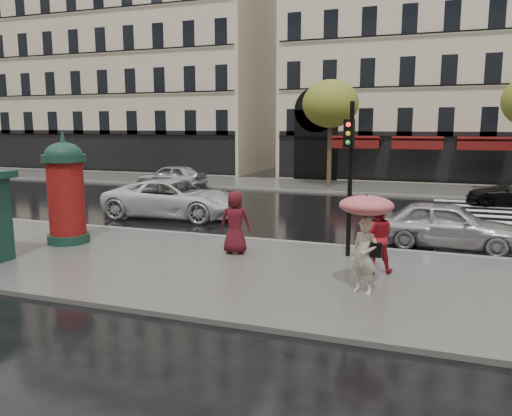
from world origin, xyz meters
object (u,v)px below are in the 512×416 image
at_px(man_burgundy, 235,222).
at_px(morris_column, 66,189).
at_px(woman_umbrella, 366,227).
at_px(car_white, 173,199).
at_px(car_silver, 447,225).
at_px(car_far_silver, 171,177).
at_px(traffic_light, 350,164).
at_px(woman_red, 376,237).

distance_m(man_burgundy, morris_column, 5.76).
height_order(woman_umbrella, man_burgundy, woman_umbrella).
relative_size(man_burgundy, car_white, 0.32).
relative_size(woman_umbrella, car_white, 0.40).
bearing_deg(man_burgundy, car_silver, -162.11).
bearing_deg(morris_column, car_white, 82.68).
xyz_separation_m(car_white, car_far_silver, (-4.93, 8.72, -0.05)).
relative_size(woman_umbrella, car_far_silver, 0.52).
bearing_deg(traffic_light, morris_column, -171.98).
height_order(morris_column, car_far_silver, morris_column).
bearing_deg(traffic_light, woman_umbrella, -74.15).
relative_size(woman_umbrella, traffic_light, 0.52).
height_order(woman_red, morris_column, morris_column).
bearing_deg(traffic_light, woman_red, -53.70).
relative_size(car_silver, car_far_silver, 1.00).
bearing_deg(car_silver, car_white, 83.39).
xyz_separation_m(woman_red, car_silver, (1.81, 3.89, -0.28)).
xyz_separation_m(car_silver, car_white, (-10.92, 1.85, 0.05)).
xyz_separation_m(morris_column, car_silver, (11.65, 3.85, -1.12)).
relative_size(woman_red, car_far_silver, 0.41).
distance_m(woman_umbrella, car_white, 11.82).
distance_m(car_white, car_far_silver, 10.02).
bearing_deg(morris_column, car_silver, 18.28).
relative_size(woman_red, man_burgundy, 0.98).
relative_size(man_burgundy, car_silver, 0.42).
relative_size(morris_column, car_far_silver, 0.82).
bearing_deg(traffic_light, car_white, 151.40).
relative_size(woman_umbrella, woman_red, 1.26).
xyz_separation_m(traffic_light, car_silver, (2.76, 2.60, -2.06)).
bearing_deg(car_far_silver, car_silver, 59.50).
height_order(morris_column, car_silver, morris_column).
bearing_deg(woman_red, morris_column, -8.91).
height_order(man_burgundy, car_silver, man_burgundy).
xyz_separation_m(man_burgundy, traffic_light, (3.22, 0.74, 1.76)).
bearing_deg(man_burgundy, woman_red, 161.17).
distance_m(woman_umbrella, man_burgundy, 4.78).
relative_size(woman_umbrella, man_burgundy, 1.23).
distance_m(woman_umbrella, woman_red, 1.92).
xyz_separation_m(woman_umbrella, car_silver, (1.87, 5.71, -0.89)).
xyz_separation_m(man_burgundy, morris_column, (-5.67, -0.52, 0.82)).
bearing_deg(woman_umbrella, traffic_light, 105.85).
height_order(woman_red, car_silver, woman_red).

